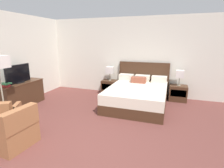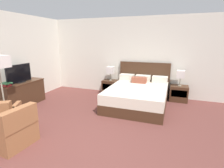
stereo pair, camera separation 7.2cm
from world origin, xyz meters
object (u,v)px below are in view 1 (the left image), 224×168
(book_small_top, at_px, (5,84))
(nightstand_left, at_px, (110,87))
(armchair_companion, at_px, (13,131))
(tv, at_px, (18,74))
(table_lamp_right, at_px, (180,74))
(table_lamp_left, at_px, (110,70))
(bed, at_px, (138,95))
(book_blue_cover, at_px, (5,85))
(armchair_by_window, at_px, (0,121))
(book_red_cover, at_px, (5,86))
(dresser, at_px, (22,94))
(nightstand_right, at_px, (178,93))

(book_small_top, bearing_deg, nightstand_left, 50.49)
(armchair_companion, bearing_deg, tv, 132.15)
(table_lamp_right, bearing_deg, armchair_companion, -128.72)
(table_lamp_right, xyz_separation_m, armchair_companion, (-2.90, -3.62, -0.58))
(table_lamp_left, height_order, tv, tv)
(bed, relative_size, armchair_companion, 2.81)
(book_blue_cover, xyz_separation_m, armchair_by_window, (0.86, -0.93, -0.47))
(book_red_cover, xyz_separation_m, book_blue_cover, (-0.00, 0.00, 0.03))
(table_lamp_left, bearing_deg, armchair_by_window, -109.19)
(book_red_cover, bearing_deg, armchair_by_window, -47.31)
(bed, xyz_separation_m, dresser, (-3.19, -1.21, 0.06))
(bed, distance_m, tv, 3.48)
(dresser, bearing_deg, book_small_top, -89.70)
(nightstand_right, distance_m, book_small_top, 5.03)
(nightstand_left, bearing_deg, book_blue_cover, -129.66)
(bed, distance_m, book_red_cover, 3.64)
(table_lamp_left, height_order, armchair_companion, table_lamp_left)
(dresser, relative_size, tv, 1.65)
(table_lamp_left, relative_size, table_lamp_right, 1.00)
(table_lamp_right, relative_size, book_blue_cover, 2.38)
(book_blue_cover, bearing_deg, armchair_by_window, -47.28)
(nightstand_left, distance_m, table_lamp_right, 2.40)
(table_lamp_left, height_order, armchair_by_window, table_lamp_left)
(table_lamp_right, bearing_deg, nightstand_left, -179.96)
(armchair_by_window, bearing_deg, book_small_top, 132.36)
(tv, bearing_deg, armchair_by_window, -58.33)
(dresser, xyz_separation_m, tv, (0.00, -0.03, 0.59))
(armchair_companion, bearing_deg, armchair_by_window, 159.54)
(tv, bearing_deg, book_blue_cover, -91.39)
(nightstand_left, xyz_separation_m, book_red_cover, (-2.04, -2.46, 0.48))
(nightstand_right, height_order, table_lamp_right, table_lamp_right)
(bed, xyz_separation_m, table_lamp_right, (1.16, 0.77, 0.55))
(book_blue_cover, bearing_deg, nightstand_right, 29.46)
(dresser, bearing_deg, table_lamp_right, 24.54)
(bed, xyz_separation_m, nightstand_right, (1.16, 0.77, -0.06))
(dresser, relative_size, armchair_by_window, 1.46)
(table_lamp_left, bearing_deg, book_red_cover, -129.63)
(nightstand_left, relative_size, armchair_companion, 0.71)
(book_blue_cover, distance_m, armchair_by_window, 1.35)
(bed, distance_m, armchair_by_window, 3.51)
(bed, bearing_deg, tv, -158.70)
(nightstand_right, bearing_deg, armchair_companion, -128.73)
(dresser, height_order, armchair_by_window, armchair_by_window)
(nightstand_right, bearing_deg, armchair_by_window, -135.88)
(nightstand_right, distance_m, armchair_by_window, 4.87)
(nightstand_left, distance_m, book_red_cover, 3.23)
(dresser, xyz_separation_m, book_red_cover, (-0.01, -0.48, 0.36))
(nightstand_right, relative_size, table_lamp_left, 1.11)
(nightstand_right, distance_m, table_lamp_left, 2.40)
(table_lamp_right, height_order, armchair_by_window, table_lamp_right)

